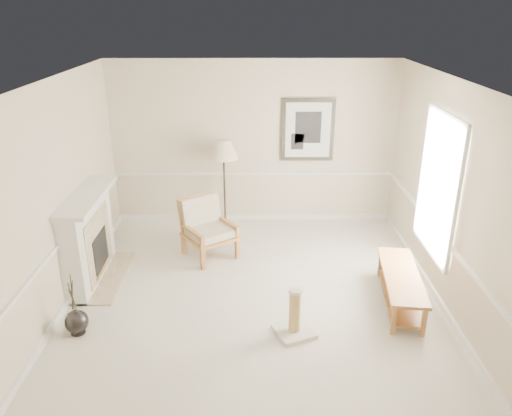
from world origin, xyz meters
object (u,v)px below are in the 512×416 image
(armchair, at_px, (206,225))
(bench, at_px, (401,284))
(floor_vase, at_px, (77,322))
(floor_lamp, at_px, (224,152))
(scratching_post, at_px, (294,320))

(armchair, bearing_deg, bench, -63.14)
(floor_vase, height_order, floor_lamp, floor_lamp)
(armchair, distance_m, bench, 3.07)
(floor_vase, xyz_separation_m, armchair, (1.40, 2.09, 0.35))
(floor_vase, height_order, scratching_post, floor_vase)
(armchair, height_order, scratching_post, armchair)
(armchair, distance_m, floor_lamp, 1.39)
(floor_vase, relative_size, armchair, 0.82)
(armchair, distance_m, scratching_post, 2.48)
(armchair, xyz_separation_m, scratching_post, (1.24, -2.12, -0.31))
(floor_lamp, distance_m, scratching_post, 3.53)
(floor_lamp, bearing_deg, bench, -45.45)
(floor_vase, height_order, bench, floor_vase)
(floor_vase, bearing_deg, floor_lamp, 62.31)
(floor_vase, relative_size, scratching_post, 1.34)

